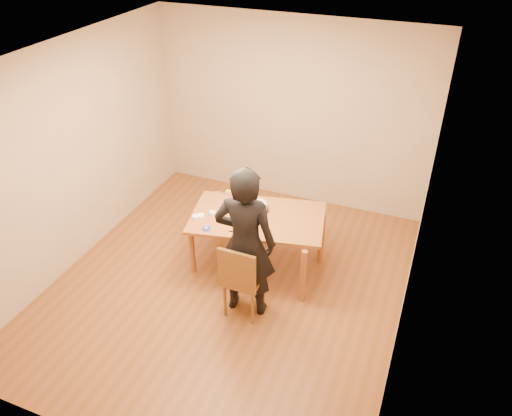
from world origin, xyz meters
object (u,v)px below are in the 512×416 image
at_px(person, 245,244).
at_px(cake_plate, 257,210).
at_px(dining_table, 258,218).
at_px(cake, 257,207).
at_px(dining_chair, 244,279).

bearing_deg(person, cake_plate, -84.13).
xyz_separation_m(dining_table, cake, (-0.05, 0.11, 0.08)).
distance_m(dining_table, cake, 0.15).
bearing_deg(person, cake, -84.13).
relative_size(dining_table, dining_chair, 4.10).
bearing_deg(dining_table, cake_plate, 103.26).
bearing_deg(cake_plate, dining_chair, -77.19).
bearing_deg(person, dining_table, -85.99).
distance_m(cake, person, 0.87).
bearing_deg(cake, cake_plate, 180.00).
height_order(dining_table, dining_chair, dining_table).
height_order(cake_plate, cake, cake).
distance_m(dining_chair, cake, 0.98).
bearing_deg(dining_chair, cake, 103.98).
distance_m(dining_table, dining_chair, 0.84).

